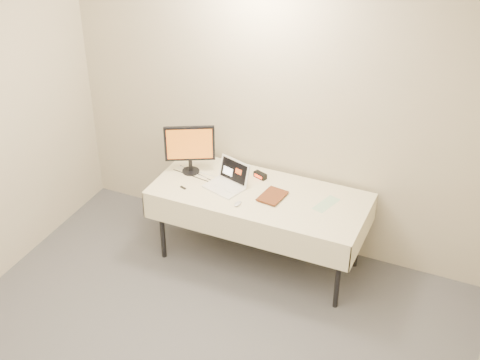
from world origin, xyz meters
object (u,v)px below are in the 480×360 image
at_px(table, 260,199).
at_px(monitor, 190,146).
at_px(laptop, 228,181).
at_px(book, 263,182).

relative_size(table, monitor, 4.06).
xyz_separation_m(laptop, book, (0.33, 0.00, 0.07)).
bearing_deg(book, table, 178.88).
distance_m(table, monitor, 0.78).
bearing_deg(laptop, book, 17.72).
bearing_deg(monitor, table, -33.28).
bearing_deg(book, laptop, -171.68).
distance_m(laptop, book, 0.34).
bearing_deg(monitor, laptop, -38.37).
bearing_deg(laptop, table, 18.72).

